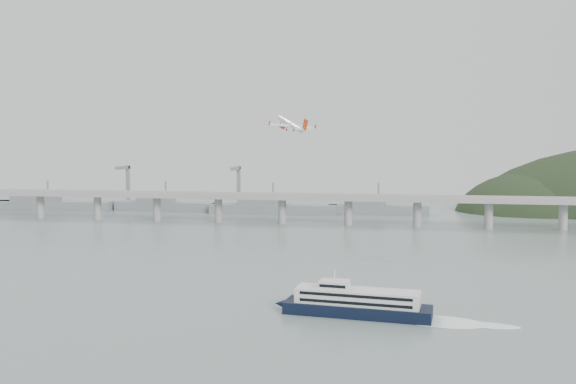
# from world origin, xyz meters

# --- Properties ---
(ground) EXTENTS (900.00, 900.00, 0.00)m
(ground) POSITION_xyz_m (0.00, 0.00, 0.00)
(ground) COLOR slate
(ground) RESTS_ON ground
(bridge) EXTENTS (800.00, 22.00, 23.90)m
(bridge) POSITION_xyz_m (-1.15, 200.00, 17.65)
(bridge) COLOR gray
(bridge) RESTS_ON ground
(distant_fleet) EXTENTS (453.00, 60.90, 40.00)m
(distant_fleet) POSITION_xyz_m (-155.36, 265.08, 6.22)
(distant_fleet) COLOR slate
(distant_fleet) RESTS_ON ground
(ferry) EXTENTS (85.47, 21.08, 16.12)m
(ferry) POSITION_xyz_m (41.18, -37.44, 4.37)
(ferry) COLOR black
(ferry) RESTS_ON ground
(airliner) EXTENTS (27.40, 29.01, 13.59)m
(airliner) POSITION_xyz_m (-6.53, 103.11, 71.80)
(airliner) COLOR silver
(airliner) RESTS_ON ground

